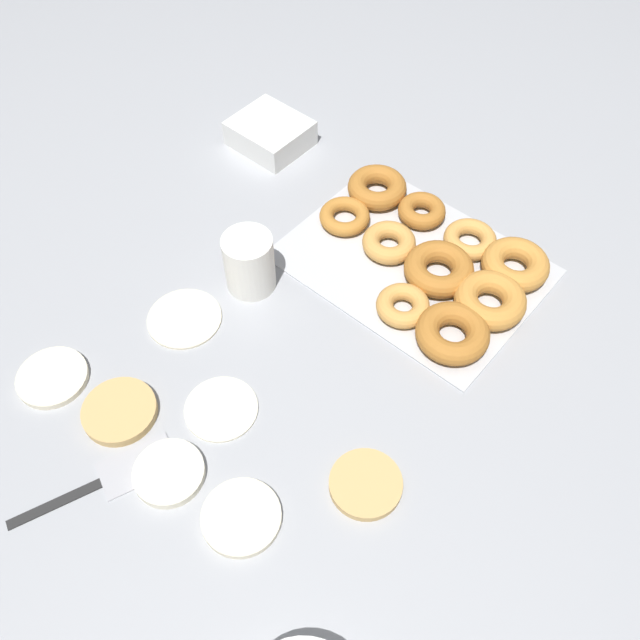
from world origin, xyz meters
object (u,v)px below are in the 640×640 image
pancake_2 (169,473)px  pancake_0 (184,318)px  container_stack (270,133)px  paper_cup (249,263)px  donut_tray (435,262)px  spatula (120,474)px  pancake_1 (220,407)px  pancake_6 (52,377)px  pancake_4 (241,517)px  pancake_3 (366,484)px  pancake_5 (120,411)px

pancake_2 → pancake_0: bearing=-46.7°
container_stack → paper_cup: bearing=128.2°
donut_tray → paper_cup: size_ratio=4.02×
donut_tray → spatula: 0.59m
pancake_1 → spatula: pancake_1 is taller
donut_tray → pancake_2: bearing=83.8°
pancake_6 → donut_tray: (-0.30, -0.54, 0.01)m
pancake_0 → container_stack: bearing=-64.5°
pancake_4 → paper_cup: size_ratio=1.03×
pancake_3 → pancake_4: size_ratio=0.94×
pancake_0 → spatula: pancake_0 is taller
container_stack → paper_cup: paper_cup is taller
pancake_2 → donut_tray: donut_tray is taller
pancake_0 → pancake_1: bearing=154.5°
pancake_2 → pancake_6: size_ratio=0.93×
pancake_1 → container_stack: container_stack is taller
spatula → pancake_4: bearing=-48.1°
pancake_5 → paper_cup: (0.03, -0.30, 0.04)m
pancake_0 → pancake_6: (0.06, 0.20, 0.00)m
pancake_4 → donut_tray: 0.52m
pancake_6 → donut_tray: size_ratio=0.25×
pancake_3 → container_stack: size_ratio=0.72×
paper_cup → spatula: size_ratio=0.45×
pancake_3 → spatula: 0.33m
pancake_2 → pancake_3: (-0.21, -0.16, -0.00)m
pancake_2 → pancake_5: bearing=-7.7°
pancake_1 → paper_cup: bearing=-56.8°
pancake_5 → pancake_6: 0.12m
pancake_2 → paper_cup: (0.15, -0.31, 0.04)m
paper_cup → spatula: paper_cup is taller
pancake_2 → pancake_6: (0.24, 0.01, -0.00)m
pancake_0 → pancake_5: pancake_5 is taller
pancake_2 → pancake_4: 0.12m
pancake_5 → donut_tray: size_ratio=0.26×
pancake_0 → pancake_2: pancake_2 is taller
pancake_5 → pancake_6: size_ratio=1.02×
pancake_1 → donut_tray: bearing=-100.8°
pancake_1 → paper_cup: size_ratio=1.04×
pancake_5 → paper_cup: paper_cup is taller
pancake_3 → paper_cup: bearing=-23.0°
pancake_4 → pancake_1: bearing=-34.6°
pancake_6 → container_stack: (0.13, -0.60, 0.02)m
pancake_3 → donut_tray: 0.40m
pancake_4 → container_stack: bearing=-49.6°
pancake_6 → pancake_1: bearing=-150.2°
pancake_4 → donut_tray: size_ratio=0.26×
pancake_3 → pancake_5: size_ratio=0.93×
pancake_6 → pancake_0: bearing=-107.8°
pancake_0 → pancake_2: (-0.18, 0.19, 0.00)m
container_stack → pancake_0: bearing=115.5°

